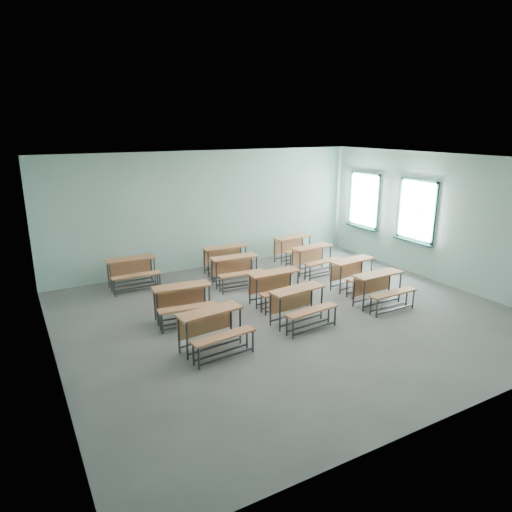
# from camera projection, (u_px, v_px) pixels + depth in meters

# --- Properties ---
(room) EXTENTS (9.04, 8.04, 3.24)m
(room) POSITION_uv_depth(u_px,v_px,m) (292.00, 240.00, 9.20)
(room) COLOR slate
(room) RESTS_ON ground
(desk_unit_r0c0) EXTENTS (1.24, 0.90, 0.73)m
(desk_unit_r0c0) POSITION_uv_depth(u_px,v_px,m) (213.00, 325.00, 7.93)
(desk_unit_r0c0) COLOR #AD673E
(desk_unit_r0c0) RESTS_ON ground
(desk_unit_r0c1) EXTENTS (1.23, 0.88, 0.73)m
(desk_unit_r0c1) POSITION_uv_depth(u_px,v_px,m) (300.00, 301.00, 9.00)
(desk_unit_r0c1) COLOR #AD673E
(desk_unit_r0c1) RESTS_ON ground
(desk_unit_r0c2) EXTENTS (1.17, 0.80, 0.73)m
(desk_unit_r0c2) POSITION_uv_depth(u_px,v_px,m) (381.00, 285.00, 9.92)
(desk_unit_r0c2) COLOR #AD673E
(desk_unit_r0c2) RESTS_ON ground
(desk_unit_r1c0) EXTENTS (1.24, 0.89, 0.73)m
(desk_unit_r1c0) POSITION_uv_depth(u_px,v_px,m) (183.00, 298.00, 9.17)
(desk_unit_r1c0) COLOR #AD673E
(desk_unit_r1c0) RESTS_ON ground
(desk_unit_r1c1) EXTENTS (1.17, 0.79, 0.73)m
(desk_unit_r1c1) POSITION_uv_depth(u_px,v_px,m) (277.00, 283.00, 10.04)
(desk_unit_r1c1) COLOR #AD673E
(desk_unit_r1c1) RESTS_ON ground
(desk_unit_r1c2) EXTENTS (1.24, 0.90, 0.73)m
(desk_unit_r1c2) POSITION_uv_depth(u_px,v_px,m) (355.00, 270.00, 10.95)
(desk_unit_r1c2) COLOR #AD673E
(desk_unit_r1c2) RESTS_ON ground
(desk_unit_r2c1) EXTENTS (1.21, 0.86, 0.73)m
(desk_unit_r2c1) POSITION_uv_depth(u_px,v_px,m) (236.00, 267.00, 11.20)
(desk_unit_r2c1) COLOR #AD673E
(desk_unit_r2c1) RESTS_ON ground
(desk_unit_r2c2) EXTENTS (1.23, 0.88, 0.73)m
(desk_unit_r2c2) POSITION_uv_depth(u_px,v_px,m) (314.00, 256.00, 12.14)
(desk_unit_r2c2) COLOR #AD673E
(desk_unit_r2c2) RESTS_ON ground
(desk_unit_r3c0) EXTENTS (1.17, 0.80, 0.73)m
(desk_unit_r3c0) POSITION_uv_depth(u_px,v_px,m) (132.00, 268.00, 11.06)
(desk_unit_r3c0) COLOR #AD673E
(desk_unit_r3c0) RESTS_ON ground
(desk_unit_r3c1) EXTENTS (1.20, 0.85, 0.73)m
(desk_unit_r3c1) POSITION_uv_depth(u_px,v_px,m) (226.00, 256.00, 12.12)
(desk_unit_r3c1) COLOR #AD673E
(desk_unit_r3c1) RESTS_ON ground
(desk_unit_r3c2) EXTENTS (1.24, 0.91, 0.73)m
(desk_unit_r3c2) POSITION_uv_depth(u_px,v_px,m) (295.00, 245.00, 13.23)
(desk_unit_r3c2) COLOR #AD673E
(desk_unit_r3c2) RESTS_ON ground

